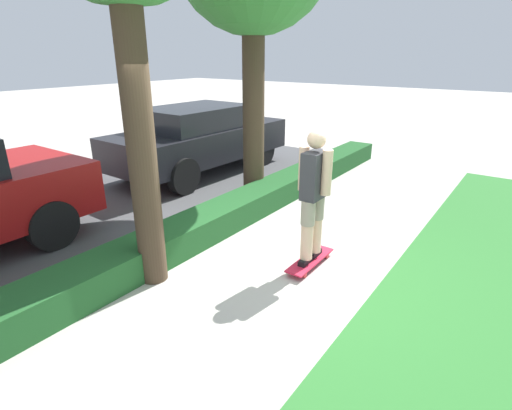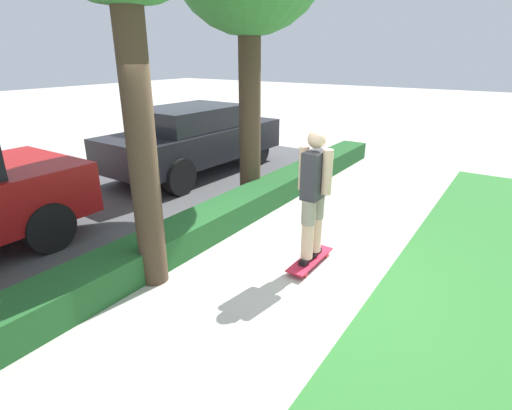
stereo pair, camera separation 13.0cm
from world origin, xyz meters
name	(u,v)px [view 2 (the right image)]	position (x,y,z in m)	size (l,w,h in m)	color
ground_plane	(289,275)	(0.00, 0.00, 0.00)	(60.00, 60.00, 0.00)	#ADA89E
street_asphalt	(86,207)	(0.00, 4.20, 0.00)	(12.62, 5.00, 0.01)	#474749
hedge_row	(193,231)	(0.00, 1.60, 0.20)	(12.62, 0.60, 0.40)	#1E5123
skateboard	(310,260)	(0.40, -0.10, 0.07)	(0.90, 0.24, 0.09)	red
skater_person	(314,194)	(0.40, -0.10, 0.99)	(0.50, 0.43, 1.69)	black
parked_car_middle	(194,138)	(2.78, 4.06, 0.81)	(4.39, 1.86, 1.51)	black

